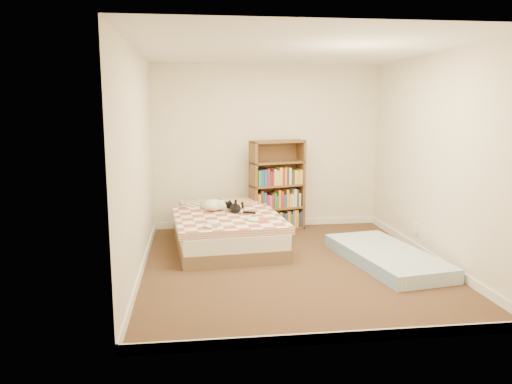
{
  "coord_description": "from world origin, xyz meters",
  "views": [
    {
      "loc": [
        -1.14,
        -5.61,
        1.89
      ],
      "look_at": [
        -0.39,
        0.3,
        0.85
      ],
      "focal_mm": 35.0,
      "sensor_mm": 36.0,
      "label": 1
    }
  ],
  "objects": [
    {
      "name": "white_dog",
      "position": [
        -0.86,
        1.14,
        0.53
      ],
      "size": [
        0.34,
        0.34,
        0.16
      ],
      "rotation": [
        0.0,
        0.0,
        0.05
      ],
      "color": "white",
      "rests_on": "bed"
    },
    {
      "name": "room",
      "position": [
        0.0,
        0.0,
        1.2
      ],
      "size": [
        3.51,
        4.01,
        2.51
      ],
      "color": "#45291D",
      "rests_on": "ground"
    },
    {
      "name": "bed",
      "position": [
        -0.71,
        0.94,
        0.23
      ],
      "size": [
        1.51,
        1.98,
        0.5
      ],
      "rotation": [
        0.0,
        0.0,
        0.09
      ],
      "color": "brown",
      "rests_on": "room"
    },
    {
      "name": "black_cat",
      "position": [
        -0.58,
        1.04,
        0.51
      ],
      "size": [
        0.27,
        0.57,
        0.13
      ],
      "rotation": [
        0.0,
        0.0,
        0.41
      ],
      "color": "black",
      "rests_on": "bed"
    },
    {
      "name": "floor_mattress",
      "position": [
        1.16,
        -0.05,
        0.08
      ],
      "size": [
        1.08,
        1.89,
        0.16
      ],
      "primitive_type": "cube",
      "rotation": [
        0.0,
        0.0,
        0.16
      ],
      "color": "#7FAAD5",
      "rests_on": "room"
    },
    {
      "name": "bookshelf",
      "position": [
        0.12,
        1.74,
        0.52
      ],
      "size": [
        0.89,
        0.47,
        1.37
      ],
      "rotation": [
        0.0,
        0.0,
        0.25
      ],
      "color": "#51381B",
      "rests_on": "room"
    }
  ]
}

